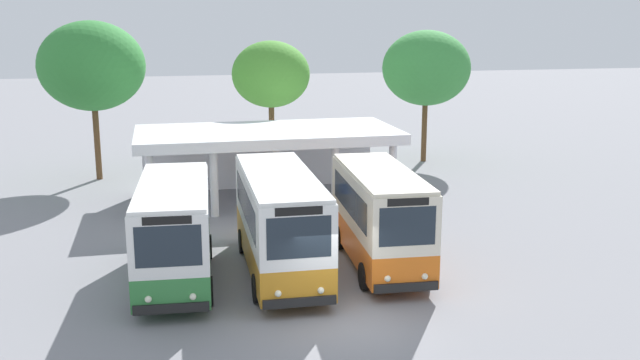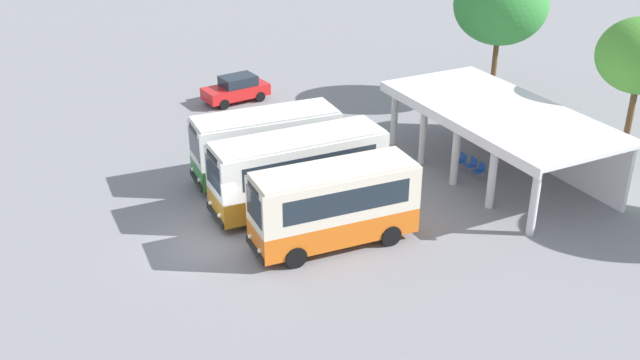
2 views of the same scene
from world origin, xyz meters
name	(u,v)px [view 1 (image 1 of 2)]	position (x,y,z in m)	size (l,w,h in m)	color
ground_plane	(343,326)	(0.00, 0.00, 0.00)	(180.00, 180.00, 0.00)	gray
city_bus_nearest_orange	(174,228)	(-4.52, 4.58, 1.84)	(2.71, 7.20, 3.34)	black
city_bus_second_in_row	(280,219)	(-1.01, 4.64, 1.91)	(2.54, 7.96, 3.48)	black
city_bus_middle_cream	(380,214)	(2.49, 4.55, 1.89)	(2.55, 6.95, 3.44)	black
terminal_canopy	(265,144)	(0.09, 15.30, 2.63)	(12.16, 5.93, 3.40)	silver
waiting_chair_end_by_column	(248,196)	(-1.02, 13.60, 0.52)	(0.45, 0.45, 0.86)	slate
waiting_chair_second_from_end	(262,194)	(-0.36, 13.74, 0.52)	(0.45, 0.45, 0.86)	slate
waiting_chair_middle_seat	(276,194)	(0.30, 13.71, 0.52)	(0.45, 0.45, 0.86)	slate
roadside_tree_behind_canopy	(271,75)	(1.46, 22.11, 5.37)	(4.41, 4.41, 7.27)	brown
roadside_tree_east_of_canopy	(426,68)	(10.71, 21.97, 5.59)	(5.20, 5.20, 7.81)	brown
roadside_tree_west_of_canopy	(92,66)	(-8.12, 21.15, 6.04)	(5.50, 5.50, 8.39)	brown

